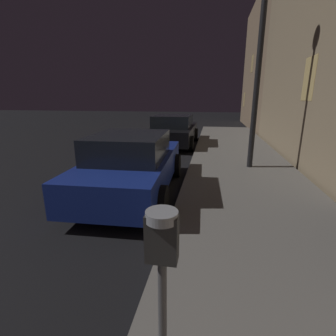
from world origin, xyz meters
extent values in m
cylinder|color=#59595B|center=(4.40, 0.64, 0.71)|extent=(0.06, 0.06, 1.11)
cube|color=#333333|center=(4.40, 0.64, 1.41)|extent=(0.19, 0.11, 0.30)
cylinder|color=#999EA5|center=(4.40, 0.64, 1.55)|extent=(0.19, 0.19, 0.06)
cube|color=black|center=(4.35, 0.64, 1.45)|extent=(0.01, 0.08, 0.11)
cube|color=navy|center=(2.85, 4.83, 0.57)|extent=(1.91, 4.34, 0.64)
cube|color=#1E2328|center=(2.86, 4.59, 1.15)|extent=(1.62, 2.00, 0.56)
cylinder|color=black|center=(1.91, 6.12, 0.33)|extent=(0.24, 0.67, 0.66)
cylinder|color=black|center=(3.69, 6.19, 0.33)|extent=(0.24, 0.67, 0.66)
cylinder|color=black|center=(2.01, 3.47, 0.33)|extent=(0.24, 0.67, 0.66)
cylinder|color=black|center=(3.79, 3.54, 0.33)|extent=(0.24, 0.67, 0.66)
cube|color=black|center=(2.85, 11.11, 0.57)|extent=(1.89, 4.42, 0.64)
cube|color=#1E2328|center=(2.85, 10.91, 1.15)|extent=(1.66, 2.24, 0.56)
cylinder|color=black|center=(1.91, 12.48, 0.33)|extent=(0.22, 0.66, 0.66)
cylinder|color=black|center=(3.80, 12.48, 0.33)|extent=(0.22, 0.66, 0.66)
cylinder|color=black|center=(1.90, 9.75, 0.33)|extent=(0.22, 0.66, 0.66)
cylinder|color=black|center=(3.79, 9.74, 0.33)|extent=(0.22, 0.66, 0.66)
cylinder|color=black|center=(5.84, 7.09, 2.62)|extent=(0.16, 0.16, 4.94)
cube|color=#F2D17F|center=(7.32, 7.43, 2.71)|extent=(0.06, 0.90, 1.20)
cube|color=#8C7259|center=(10.42, 19.02, 4.46)|extent=(6.25, 11.69, 8.91)
cube|color=#F2D17F|center=(7.32, 22.89, 2.03)|extent=(0.06, 0.90, 1.20)
cube|color=#F2D17F|center=(7.32, 19.59, 4.58)|extent=(0.06, 0.90, 1.20)
camera|label=1|loc=(4.66, -0.62, 2.20)|focal=26.57mm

